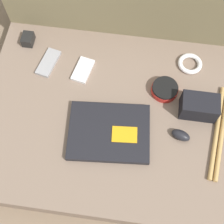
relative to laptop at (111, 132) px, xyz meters
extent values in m
plane|color=#7A6651|center=(-0.01, 0.08, -0.13)|extent=(8.00, 8.00, 0.00)
cube|color=#7A6656|center=(-0.01, 0.08, -0.07)|extent=(0.99, 0.74, 0.12)
cube|color=black|center=(0.00, 0.00, 0.00)|extent=(0.31, 0.25, 0.02)
cube|color=orange|center=(0.05, -0.01, 0.01)|extent=(0.09, 0.07, 0.00)
ellipsoid|color=black|center=(0.25, 0.02, 0.00)|extent=(0.08, 0.06, 0.03)
cylinder|color=red|center=(0.18, 0.20, 0.00)|extent=(0.10, 0.10, 0.02)
cylinder|color=black|center=(0.18, 0.20, 0.02)|extent=(0.10, 0.10, 0.01)
cube|color=silver|center=(-0.15, 0.25, -0.01)|extent=(0.08, 0.12, 0.01)
cube|color=#99999E|center=(-0.29, 0.26, -0.01)|extent=(0.08, 0.14, 0.01)
cube|color=black|center=(0.31, 0.13, 0.03)|extent=(0.13, 0.08, 0.08)
cube|color=black|center=(-0.40, 0.36, 0.01)|extent=(0.04, 0.06, 0.04)
torus|color=white|center=(0.27, 0.34, 0.00)|extent=(0.10, 0.10, 0.02)
cylinder|color=tan|center=(0.38, 0.06, 0.00)|extent=(0.06, 0.37, 0.02)
cylinder|color=tan|center=(0.40, 0.06, 0.00)|extent=(0.06, 0.37, 0.02)
camera|label=1|loc=(0.06, -0.39, 1.05)|focal=50.00mm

